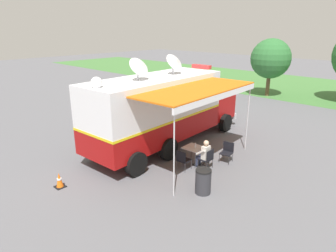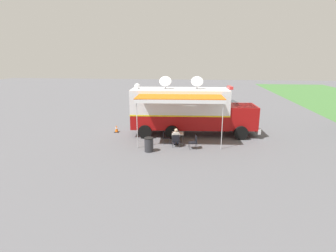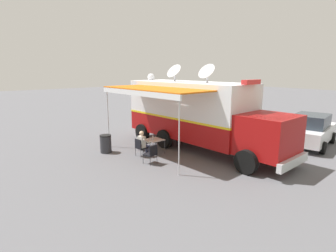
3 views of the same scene
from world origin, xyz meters
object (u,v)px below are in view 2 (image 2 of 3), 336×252
at_px(command_truck, 190,109).
at_px(water_bottle, 178,132).
at_px(folding_chair_at_table, 176,140).
at_px(car_behind_truck, 227,111).
at_px(trash_bin, 149,145).
at_px(folding_chair_spare_by_truck, 194,141).
at_px(seated_responder, 176,137).
at_px(traffic_cone, 117,129).
at_px(folding_table, 178,134).
at_px(folding_chair_beside_table, 165,136).

height_order(command_truck, water_bottle, command_truck).
relative_size(folding_chair_at_table, car_behind_truck, 0.19).
bearing_deg(folding_chair_at_table, trash_bin, -58.11).
distance_m(folding_chair_spare_by_truck, car_behind_truck, 9.09).
xyz_separation_m(command_truck, seated_responder, (2.93, -0.79, -1.30)).
relative_size(command_truck, water_bottle, 42.94).
bearing_deg(folding_chair_spare_by_truck, seated_responder, -106.59).
bearing_deg(traffic_cone, folding_chair_at_table, 58.50).
height_order(command_truck, folding_chair_at_table, command_truck).
relative_size(command_truck, folding_table, 11.37).
bearing_deg(water_bottle, seated_responder, -7.48).
xyz_separation_m(folding_chair_spare_by_truck, trash_bin, (0.84, -2.84, -0.06)).
distance_m(folding_chair_spare_by_truck, seated_responder, 1.28).
xyz_separation_m(water_bottle, folding_chair_at_table, (0.71, -0.06, -0.32)).
bearing_deg(command_truck, seated_responder, -15.08).
bearing_deg(folding_table, folding_chair_at_table, -3.75).
distance_m(folding_chair_at_table, traffic_cone, 5.84).
distance_m(water_bottle, car_behind_truck, 8.74).
xyz_separation_m(folding_chair_at_table, seated_responder, (-0.19, -0.01, 0.14)).
bearing_deg(water_bottle, command_truck, 163.32).
bearing_deg(folding_chair_at_table, folding_chair_beside_table, -130.36).
height_order(folding_chair_at_table, folding_chair_spare_by_truck, same).
bearing_deg(water_bottle, car_behind_truck, 151.51).
relative_size(folding_chair_at_table, traffic_cone, 1.50).
bearing_deg(car_behind_truck, folding_chair_beside_table, -33.06).
height_order(trash_bin, traffic_cone, trash_bin).
xyz_separation_m(folding_chair_beside_table, car_behind_truck, (-7.71, 5.02, 0.37)).
bearing_deg(folding_chair_spare_by_truck, folding_chair_at_table, -98.21).
distance_m(command_truck, traffic_cone, 5.99).
height_order(water_bottle, folding_chair_spare_by_truck, water_bottle).
bearing_deg(folding_chair_spare_by_truck, water_bottle, -127.68).
bearing_deg(water_bottle, folding_table, -176.54).
distance_m(folding_chair_spare_by_truck, trash_bin, 2.96).
relative_size(command_truck, seated_responder, 7.69).
xyz_separation_m(water_bottle, folding_chair_beside_table, (0.04, -0.85, -0.32)).
xyz_separation_m(folding_table, folding_chair_spare_by_truck, (0.97, 1.15, -0.16)).
bearing_deg(folding_chair_at_table, folding_table, 176.25).
height_order(seated_responder, car_behind_truck, car_behind_truck).
distance_m(trash_bin, car_behind_truck, 11.09).
relative_size(water_bottle, seated_responder, 0.18).
distance_m(folding_chair_at_table, seated_responder, 0.23).
bearing_deg(seated_responder, car_behind_truck, 152.69).
bearing_deg(trash_bin, folding_chair_at_table, 121.89).
bearing_deg(trash_bin, folding_table, 137.13).
bearing_deg(folding_chair_beside_table, seated_responder, 58.11).
relative_size(seated_responder, traffic_cone, 2.16).
distance_m(folding_table, folding_chair_at_table, 0.82).
bearing_deg(folding_chair_spare_by_truck, trash_bin, -73.47).
distance_m(folding_table, water_bottle, 0.18).
bearing_deg(command_truck, folding_chair_at_table, -14.01).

